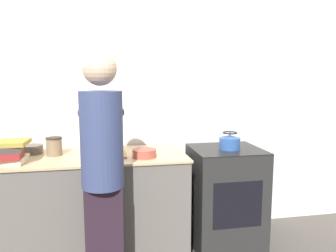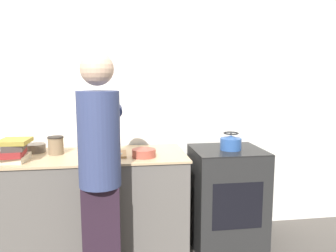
# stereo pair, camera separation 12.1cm
# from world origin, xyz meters

# --- Properties ---
(wall_back) EXTENTS (8.00, 0.05, 2.60)m
(wall_back) POSITION_xyz_m (0.00, 0.75, 1.30)
(wall_back) COLOR silver
(wall_back) RESTS_ON ground_plane
(counter) EXTENTS (1.54, 0.71, 0.90)m
(counter) POSITION_xyz_m (-0.36, 0.34, 0.45)
(counter) COLOR #5B5651
(counter) RESTS_ON ground_plane
(oven) EXTENTS (0.62, 0.58, 0.92)m
(oven) POSITION_xyz_m (0.81, 0.29, 0.46)
(oven) COLOR black
(oven) RESTS_ON ground_plane
(person) EXTENTS (0.33, 0.57, 1.73)m
(person) POSITION_xyz_m (-0.29, -0.19, 0.96)
(person) COLOR black
(person) RESTS_ON ground_plane
(cutting_board) EXTENTS (0.32, 0.25, 0.02)m
(cutting_board) POSITION_xyz_m (-0.26, 0.29, 0.91)
(cutting_board) COLOR #A87A4C
(cutting_board) RESTS_ON counter
(knife) EXTENTS (0.26, 0.10, 0.01)m
(knife) POSITION_xyz_m (-0.26, 0.28, 0.92)
(knife) COLOR silver
(knife) RESTS_ON cutting_board
(kettle) EXTENTS (0.19, 0.19, 0.15)m
(kettle) POSITION_xyz_m (0.82, 0.25, 0.99)
(kettle) COLOR #284C8C
(kettle) RESTS_ON oven
(bowl_prep) EXTENTS (0.20, 0.20, 0.07)m
(bowl_prep) POSITION_xyz_m (0.05, 0.19, 0.93)
(bowl_prep) COLOR #9E4738
(bowl_prep) RESTS_ON counter
(bowl_mixing) EXTENTS (0.17, 0.17, 0.08)m
(bowl_mixing) POSITION_xyz_m (-0.89, 0.51, 0.94)
(bowl_mixing) COLOR brown
(bowl_mixing) RESTS_ON counter
(canister_jar) EXTENTS (0.13, 0.13, 0.16)m
(canister_jar) POSITION_xyz_m (-0.70, 0.40, 0.98)
(canister_jar) COLOR #756047
(canister_jar) RESTS_ON counter
(book_stack) EXTENTS (0.23, 0.28, 0.18)m
(book_stack) POSITION_xyz_m (-0.97, 0.19, 0.99)
(book_stack) COLOR beige
(book_stack) RESTS_ON counter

